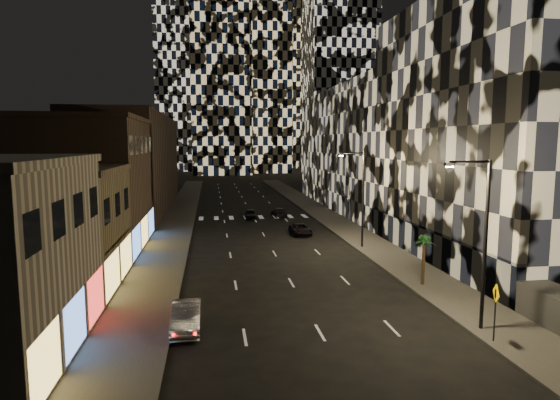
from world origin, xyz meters
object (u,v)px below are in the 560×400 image
object	(u,v)px
car_dark_oncoming	(279,212)
car_dark_rightlane	(301,229)
car_dark_midlane	(251,214)
palm_tree	(424,244)
streetlight_far	(361,192)
car_silver_parked	(186,317)
ped_sign	(496,302)
streetlight_near	(482,233)

from	to	relation	value
car_dark_oncoming	car_dark_rightlane	world-z (taller)	car_dark_oncoming
car_dark_midlane	palm_tree	xyz separation A→B (m)	(9.50, -30.94, 2.38)
streetlight_far	car_silver_parked	xyz separation A→B (m)	(-15.39, -17.55, -4.64)
streetlight_far	car_dark_rightlane	distance (m)	9.70
car_dark_oncoming	ped_sign	xyz separation A→B (m)	(4.80, -41.71, 1.58)
car_dark_rightlane	palm_tree	xyz separation A→B (m)	(5.00, -19.40, 2.43)
car_silver_parked	palm_tree	size ratio (longest dim) A/B	1.24
streetlight_near	palm_tree	bearing A→B (deg)	85.30
streetlight_near	ped_sign	world-z (taller)	streetlight_near
car_dark_rightlane	palm_tree	size ratio (longest dim) A/B	1.22
car_silver_parked	car_dark_oncoming	bearing A→B (deg)	73.95
car_dark_rightlane	ped_sign	bearing A→B (deg)	-84.16
streetlight_far	palm_tree	size ratio (longest dim) A/B	2.59
car_silver_parked	car_dark_oncoming	xyz separation A→B (m)	(10.54, 37.66, -0.11)
car_dark_rightlane	car_dark_midlane	bearing A→B (deg)	108.67
car_dark_oncoming	ped_sign	distance (m)	42.02
car_dark_midlane	car_dark_oncoming	bearing A→B (deg)	18.72
streetlight_far	ped_sign	size ratio (longest dim) A/B	3.05
car_dark_oncoming	streetlight_near	bearing A→B (deg)	93.04
car_dark_rightlane	ped_sign	xyz separation A→B (m)	(4.30, -28.85, 1.59)
car_silver_parked	ped_sign	world-z (taller)	ped_sign
car_dark_midlane	car_dark_rightlane	bearing A→B (deg)	-68.29
car_silver_parked	ped_sign	bearing A→B (deg)	-15.22
streetlight_near	car_dark_oncoming	size ratio (longest dim) A/B	2.18
car_silver_parked	palm_tree	bearing A→B (deg)	18.18
car_silver_parked	ped_sign	distance (m)	15.93
car_silver_parked	car_dark_midlane	world-z (taller)	car_silver_parked
car_dark_midlane	streetlight_far	bearing A→B (deg)	-64.35
car_silver_parked	palm_tree	world-z (taller)	palm_tree
ped_sign	palm_tree	distance (m)	9.51
car_dark_oncoming	car_dark_rightlane	xyz separation A→B (m)	(0.50, -12.86, -0.01)
car_dark_midlane	palm_tree	distance (m)	32.45
streetlight_near	streetlight_far	bearing A→B (deg)	90.00
ped_sign	car_dark_oncoming	bearing A→B (deg)	114.08
car_silver_parked	car_dark_oncoming	world-z (taller)	car_silver_parked
car_dark_oncoming	streetlight_far	bearing A→B (deg)	99.71
car_silver_parked	car_dark_oncoming	distance (m)	39.11
streetlight_near	car_silver_parked	world-z (taller)	streetlight_near
car_dark_rightlane	streetlight_near	bearing A→B (deg)	-83.55
streetlight_far	car_dark_oncoming	distance (m)	21.22
streetlight_far	palm_tree	bearing A→B (deg)	-86.96
car_silver_parked	car_dark_midlane	distance (m)	36.92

